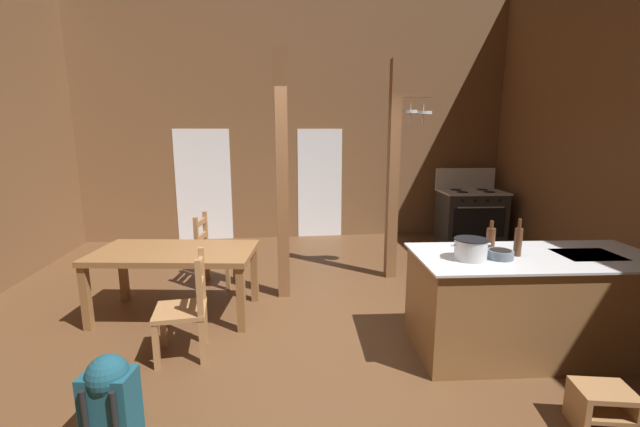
% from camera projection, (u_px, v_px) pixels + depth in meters
% --- Properties ---
extents(ground_plane, '(8.68, 8.78, 0.10)m').
position_uv_depth(ground_plane, '(327.00, 339.00, 4.15)').
color(ground_plane, brown).
extents(wall_back, '(8.68, 0.14, 4.57)m').
position_uv_depth(wall_back, '(298.00, 116.00, 7.65)').
color(wall_back, brown).
rests_on(wall_back, ground_plane).
extents(glazed_door_back_left, '(1.00, 0.01, 2.05)m').
position_uv_depth(glazed_door_back_left, '(204.00, 185.00, 7.62)').
color(glazed_door_back_left, white).
rests_on(glazed_door_back_left, ground_plane).
extents(glazed_panel_back_right, '(0.84, 0.01, 2.05)m').
position_uv_depth(glazed_panel_back_right, '(320.00, 184.00, 7.87)').
color(glazed_panel_back_right, white).
rests_on(glazed_panel_back_right, ground_plane).
extents(kitchen_island, '(2.22, 1.09, 0.92)m').
position_uv_depth(kitchen_island, '(532.00, 303.00, 3.77)').
color(kitchen_island, brown).
rests_on(kitchen_island, ground_plane).
extents(stove_range, '(1.19, 0.88, 1.32)m').
position_uv_depth(stove_range, '(470.00, 215.00, 7.65)').
color(stove_range, '#2E2E2E').
rests_on(stove_range, ground_plane).
extents(support_post_with_pot_rack, '(0.56, 0.22, 2.92)m').
position_uv_depth(support_post_with_pot_rack, '(395.00, 167.00, 5.53)').
color(support_post_with_pot_rack, brown).
rests_on(support_post_with_pot_rack, ground_plane).
extents(support_post_center, '(0.14, 0.14, 2.92)m').
position_uv_depth(support_post_center, '(282.00, 178.00, 4.86)').
color(support_post_center, brown).
rests_on(support_post_center, ground_plane).
extents(step_stool, '(0.41, 0.35, 0.30)m').
position_uv_depth(step_stool, '(602.00, 405.00, 2.80)').
color(step_stool, '#9E7044').
rests_on(step_stool, ground_plane).
extents(dining_table, '(1.81, 1.12, 0.74)m').
position_uv_depth(dining_table, '(175.00, 258.00, 4.49)').
color(dining_table, brown).
rests_on(dining_table, ground_plane).
extents(ladderback_chair_near_window, '(0.48, 0.48, 0.95)m').
position_uv_depth(ladderback_chair_near_window, '(186.00, 308.00, 3.69)').
color(ladderback_chair_near_window, '#9E7044').
rests_on(ladderback_chair_near_window, ground_plane).
extents(ladderback_chair_by_post, '(0.50, 0.50, 0.95)m').
position_uv_depth(ladderback_chair_by_post, '(212.00, 251.00, 5.43)').
color(ladderback_chair_by_post, '#9E7044').
rests_on(ladderback_chair_by_post, ground_plane).
extents(backpack, '(0.35, 0.34, 0.60)m').
position_uv_depth(backpack, '(110.00, 396.00, 2.68)').
color(backpack, '#194756').
rests_on(backpack, ground_plane).
extents(stockpot_on_counter, '(0.35, 0.28, 0.18)m').
position_uv_depth(stockpot_on_counter, '(471.00, 249.00, 3.54)').
color(stockpot_on_counter, silver).
rests_on(stockpot_on_counter, kitchen_island).
extents(mixing_bowl_on_counter, '(0.22, 0.22, 0.08)m').
position_uv_depth(mixing_bowl_on_counter, '(500.00, 254.00, 3.57)').
color(mixing_bowl_on_counter, slate).
rests_on(mixing_bowl_on_counter, kitchen_island).
extents(bottle_tall_on_counter, '(0.08, 0.08, 0.27)m').
position_uv_depth(bottle_tall_on_counter, '(491.00, 238.00, 3.85)').
color(bottle_tall_on_counter, '#56331E').
rests_on(bottle_tall_on_counter, kitchen_island).
extents(bottle_short_on_counter, '(0.07, 0.07, 0.34)m').
position_uv_depth(bottle_short_on_counter, '(518.00, 241.00, 3.64)').
color(bottle_short_on_counter, '#56331E').
rests_on(bottle_short_on_counter, kitchen_island).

